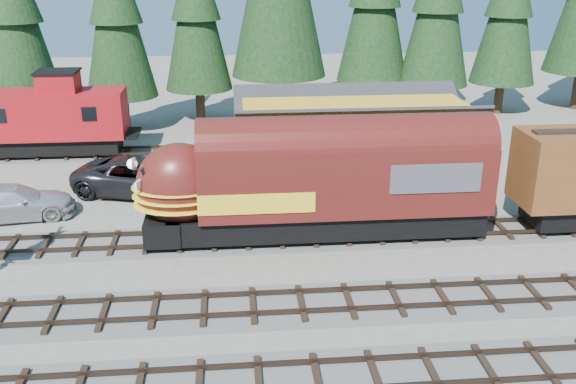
{
  "coord_description": "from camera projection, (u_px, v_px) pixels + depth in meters",
  "views": [
    {
      "loc": [
        -6.58,
        -22.7,
        12.39
      ],
      "look_at": [
        -4.15,
        4.0,
        2.3
      ],
      "focal_mm": 40.0,
      "sensor_mm": 36.0,
      "label": 1
    }
  ],
  "objects": [
    {
      "name": "locomotive",
      "position": [
        307.0,
        186.0,
        28.64
      ],
      "size": [
        15.99,
        3.18,
        4.35
      ],
      "color": "black",
      "rests_on": "ground"
    },
    {
      "name": "ground",
      "position": [
        398.0,
        276.0,
        26.08
      ],
      "size": [
        120.0,
        120.0,
        0.0
      ],
      "primitive_type": "plane",
      "color": "#6B665B",
      "rests_on": "ground"
    },
    {
      "name": "pickup_truck_a",
      "position": [
        141.0,
        177.0,
        34.52
      ],
      "size": [
        7.77,
        5.18,
        1.98
      ],
      "primitive_type": "imported",
      "rotation": [
        0.0,
        0.0,
        1.28
      ],
      "color": "black",
      "rests_on": "ground"
    },
    {
      "name": "depot",
      "position": [
        353.0,
        136.0,
        34.82
      ],
      "size": [
        12.8,
        7.0,
        5.3
      ],
      "color": "gold",
      "rests_on": "ground"
    },
    {
      "name": "pickup_truck_b",
      "position": [
        13.0,
        202.0,
        31.42
      ],
      "size": [
        6.16,
        3.35,
        1.69
      ],
      "primitive_type": "imported",
      "rotation": [
        0.0,
        0.0,
        1.75
      ],
      "color": "#AAADB2",
      "rests_on": "ground"
    },
    {
      "name": "track_spur",
      "position": [
        180.0,
        152.0,
        41.99
      ],
      "size": [
        32.0,
        3.2,
        0.33
      ],
      "color": "#4C4947",
      "rests_on": "ground"
    },
    {
      "name": "caboose",
      "position": [
        48.0,
        118.0,
        40.43
      ],
      "size": [
        9.75,
        2.83,
        5.07
      ],
      "color": "black",
      "rests_on": "ground"
    }
  ]
}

